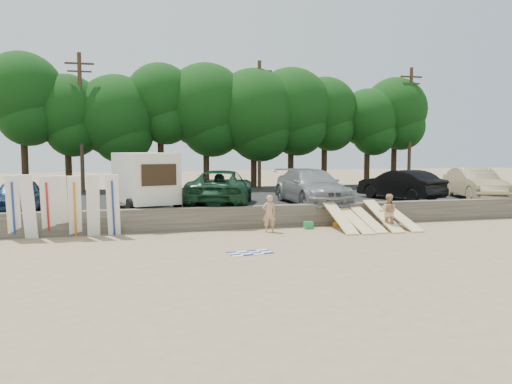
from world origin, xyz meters
TOP-DOWN VIEW (x-y plane):
  - ground at (0.00, 0.00)m, footprint 120.00×120.00m
  - seawall at (0.00, 3.00)m, footprint 44.00×0.50m
  - parking_lot at (0.00, 10.50)m, footprint 44.00×14.50m
  - treeline at (-0.37, 17.40)m, footprint 32.45×6.78m
  - utility_poles at (2.00, 16.00)m, footprint 25.80×0.26m
  - box_trailer at (-6.36, 5.44)m, footprint 3.19×4.55m
  - car_0 at (-11.86, 5.42)m, footprint 1.78×4.41m
  - car_1 at (-2.65, 6.02)m, footprint 4.57×6.96m
  - car_2 at (2.02, 5.61)m, footprint 2.62×6.20m
  - car_3 at (7.58, 6.37)m, footprint 3.29×5.35m
  - car_4 at (11.90, 5.71)m, footprint 3.22×5.56m
  - surfboard_upright_0 at (-11.47, 2.54)m, footprint 0.58×0.75m
  - surfboard_upright_1 at (-10.90, 2.41)m, footprint 0.59×0.63m
  - surfboard_upright_2 at (-10.22, 2.52)m, footprint 0.56×0.86m
  - surfboard_upright_3 at (-9.73, 2.57)m, footprint 0.53×0.83m
  - surfboard_upright_4 at (-9.20, 2.43)m, footprint 0.56×0.88m
  - surfboard_upright_5 at (-8.50, 2.40)m, footprint 0.55×0.73m
  - surfboard_upright_6 at (-7.73, 2.36)m, footprint 0.55×0.73m
  - surfboard_low_0 at (1.78, 1.50)m, footprint 0.56×2.82m
  - surfboard_low_1 at (2.45, 1.42)m, footprint 0.56×2.91m
  - surfboard_low_2 at (3.11, 1.55)m, footprint 0.56×2.90m
  - surfboard_low_3 at (3.82, 1.40)m, footprint 0.56×2.83m
  - surfboard_low_4 at (4.73, 1.43)m, footprint 0.56×2.91m
  - beachgoer_a at (-1.35, 1.73)m, footprint 0.61×0.43m
  - beachgoer_b at (3.78, 0.88)m, footprint 0.98×0.92m
  - cooler at (0.59, 2.17)m, footprint 0.38×0.30m
  - gear_bag at (2.06, 2.40)m, footprint 0.37×0.34m
  - beach_towel at (-3.14, -2.18)m, footprint 1.71×1.71m

SIDE VIEW (x-z plane):
  - ground at x=0.00m, z-range 0.00..0.00m
  - beach_towel at x=-3.14m, z-range 0.01..0.01m
  - gear_bag at x=2.06m, z-range 0.00..0.22m
  - cooler at x=0.59m, z-range 0.00..0.32m
  - parking_lot at x=0.00m, z-range 0.00..0.70m
  - surfboard_low_1 at x=2.45m, z-range 0.00..0.87m
  - surfboard_low_4 at x=4.73m, z-range 0.00..0.88m
  - surfboard_low_2 at x=3.11m, z-range 0.00..0.91m
  - seawall at x=0.00m, z-range 0.00..1.00m
  - surfboard_low_3 at x=3.82m, z-range 0.00..1.14m
  - surfboard_low_0 at x=1.78m, z-range 0.00..1.16m
  - beachgoer_b at x=3.78m, z-range 0.00..1.59m
  - beachgoer_a at x=-1.35m, z-range 0.00..1.60m
  - surfboard_upright_4 at x=-9.20m, z-range 0.00..2.50m
  - surfboard_upright_2 at x=-10.22m, z-range 0.00..2.50m
  - surfboard_upright_3 at x=-9.73m, z-range 0.00..2.51m
  - surfboard_upright_6 at x=-7.73m, z-range 0.00..2.54m
  - surfboard_upright_5 at x=-8.50m, z-range 0.00..2.54m
  - surfboard_upright_0 at x=-11.47m, z-range 0.00..2.54m
  - surfboard_upright_1 at x=-10.90m, z-range 0.00..2.56m
  - car_0 at x=-11.86m, z-range 0.70..2.20m
  - car_3 at x=7.58m, z-range 0.70..2.36m
  - car_4 at x=11.90m, z-range 0.70..2.43m
  - car_1 at x=-2.65m, z-range 0.70..2.48m
  - car_2 at x=2.02m, z-range 0.70..2.48m
  - box_trailer at x=-6.36m, z-range 0.86..3.51m
  - utility_poles at x=2.00m, z-range 0.93..9.93m
  - treeline at x=-0.37m, z-range 1.86..11.00m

